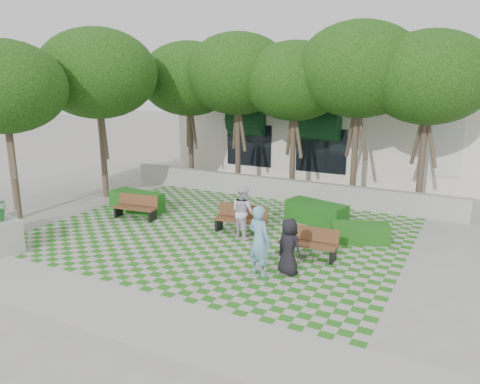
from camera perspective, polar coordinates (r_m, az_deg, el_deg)
The scene contains 17 objects.
ground at distance 15.18m, azimuth -4.33°, elevation -6.14°, with size 90.00×90.00×0.00m, color gray.
lawn at distance 15.98m, azimuth -2.43°, elevation -5.04°, with size 12.00×12.00×0.00m, color #2B721E.
sidewalk_south at distance 11.79m, azimuth -16.78°, elevation -12.86°, with size 16.00×2.00×0.01m, color #9E9B93.
sidewalk_west at distance 20.41m, azimuth -20.22°, elevation -1.68°, with size 2.00×12.00×0.01m, color #9E9B93.
retaining_wall at distance 20.34m, azimuth 4.90°, elevation 0.40°, with size 15.00×0.36×0.90m, color #9E9B93.
bench_east at distance 13.97m, azimuth 8.40°, elevation -6.19°, with size 1.71×0.60×0.89m.
bench_mid at distance 15.96m, azimuth 0.13°, elevation -3.36°, with size 1.84×0.77×0.94m.
bench_west at distance 17.95m, azimuth -12.57°, elevation -1.83°, with size 1.73×0.76×0.88m.
hedge_east at distance 15.53m, azimuth 14.42°, elevation -4.85°, with size 1.80×0.72×0.63m, color #194F15.
hedge_midright at distance 17.18m, azimuth 9.29°, elevation -2.52°, with size 2.20×0.88×0.77m, color #154E14.
hedge_west at distance 18.90m, azimuth -12.44°, elevation -1.15°, with size 2.20×0.88×0.77m, color #175316.
planter_front at distance 15.80m, azimuth -27.21°, elevation -4.13°, with size 1.25×1.25×1.78m.
person_blue at distance 12.45m, azimuth 2.35°, elevation -5.96°, with size 0.71×0.46×1.94m, color #6CA4C5.
person_dark at distance 12.63m, azimuth 5.99°, elevation -6.63°, with size 0.76×0.50×1.56m, color black.
person_white at distance 15.35m, azimuth 0.39°, elevation -2.44°, with size 0.85×0.66×1.75m, color silver.
tree_row at distance 20.35m, azimuth -0.08°, elevation 13.89°, with size 17.70×13.40×7.41m.
building at distance 27.11m, azimuth 13.39°, elevation 7.91°, with size 18.00×8.92×5.15m.
Camera 1 is at (7.60, -12.06, 5.21)m, focal length 35.00 mm.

